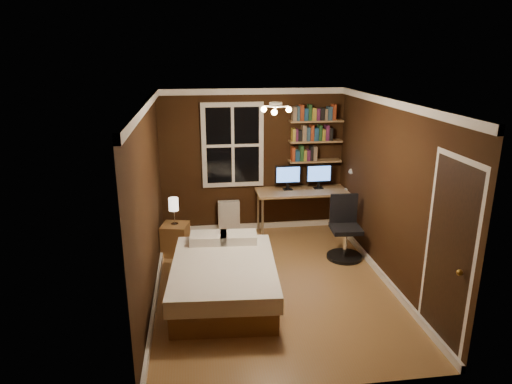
{
  "coord_description": "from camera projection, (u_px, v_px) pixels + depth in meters",
  "views": [
    {
      "loc": [
        -0.99,
        -5.6,
        3.09
      ],
      "look_at": [
        -0.17,
        0.45,
        1.2
      ],
      "focal_mm": 32.0,
      "sensor_mm": 36.0,
      "label": 1
    }
  ],
  "objects": [
    {
      "name": "monitor_left",
      "position": [
        288.0,
        178.0,
        7.87
      ],
      "size": [
        0.45,
        0.12,
        0.43
      ],
      "primitive_type": null,
      "color": "black",
      "rests_on": "desk"
    },
    {
      "name": "desk_lamp",
      "position": [
        350.0,
        179.0,
        7.79
      ],
      "size": [
        0.14,
        0.32,
        0.44
      ],
      "primitive_type": null,
      "color": "silver",
      "rests_on": "desk"
    },
    {
      "name": "bed",
      "position": [
        224.0,
        279.0,
        5.91
      ],
      "size": [
        1.44,
        1.91,
        0.62
      ],
      "rotation": [
        0.0,
        0.0,
        -0.07
      ],
      "color": "brown",
      "rests_on": "ground"
    },
    {
      "name": "floor",
      "position": [
        272.0,
        283.0,
        6.34
      ],
      "size": [
        4.2,
        4.2,
        0.0
      ],
      "primitive_type": "plane",
      "color": "olive",
      "rests_on": "ground"
    },
    {
      "name": "wall_left",
      "position": [
        149.0,
        203.0,
        5.77
      ],
      "size": [
        0.04,
        4.2,
        2.5
      ],
      "primitive_type": "cube",
      "color": "black",
      "rests_on": "ground"
    },
    {
      "name": "office_chair",
      "position": [
        345.0,
        235.0,
        7.05
      ],
      "size": [
        0.54,
        0.54,
        0.99
      ],
      "rotation": [
        0.0,
        0.0,
        -0.07
      ],
      "color": "black",
      "rests_on": "ground"
    },
    {
      "name": "bookshelf_lower",
      "position": [
        315.0,
        161.0,
        7.98
      ],
      "size": [
        0.92,
        0.22,
        0.03
      ],
      "primitive_type": "cube",
      "color": "#976F49",
      "rests_on": "wall_back"
    },
    {
      "name": "bookshelf_upper",
      "position": [
        316.0,
        121.0,
        7.78
      ],
      "size": [
        0.92,
        0.22,
        0.03
      ],
      "primitive_type": "cube",
      "color": "#976F49",
      "rests_on": "wall_back"
    },
    {
      "name": "door_knob",
      "position": [
        460.0,
        273.0,
        4.49
      ],
      "size": [
        0.06,
        0.06,
        0.06
      ],
      "primitive_type": "sphere",
      "color": "gold",
      "rests_on": "door"
    },
    {
      "name": "monitor_right",
      "position": [
        319.0,
        177.0,
        7.94
      ],
      "size": [
        0.45,
        0.12,
        0.43
      ],
      "primitive_type": null,
      "color": "black",
      "rests_on": "desk"
    },
    {
      "name": "bookshelf_middle",
      "position": [
        315.0,
        141.0,
        7.88
      ],
      "size": [
        0.92,
        0.22,
        0.03
      ],
      "primitive_type": "cube",
      "color": "#976F49",
      "rests_on": "wall_back"
    },
    {
      "name": "ceiling",
      "position": [
        274.0,
        101.0,
        5.6
      ],
      "size": [
        3.2,
        4.2,
        0.02
      ],
      "primitive_type": "cube",
      "color": "white",
      "rests_on": "wall_back"
    },
    {
      "name": "radiator",
      "position": [
        229.0,
        216.0,
        8.09
      ],
      "size": [
        0.38,
        0.13,
        0.57
      ],
      "primitive_type": "cube",
      "color": "silver",
      "rests_on": "ground"
    },
    {
      "name": "nightstand",
      "position": [
        175.0,
        239.0,
        7.2
      ],
      "size": [
        0.47,
        0.47,
        0.49
      ],
      "primitive_type": "cube",
      "rotation": [
        0.0,
        0.0,
        -0.22
      ],
      "color": "brown",
      "rests_on": "ground"
    },
    {
      "name": "wall_back",
      "position": [
        253.0,
        161.0,
        7.96
      ],
      "size": [
        3.2,
        0.04,
        2.5
      ],
      "primitive_type": "cube",
      "color": "black",
      "rests_on": "ground"
    },
    {
      "name": "bedside_lamp",
      "position": [
        174.0,
        211.0,
        7.07
      ],
      "size": [
        0.15,
        0.15,
        0.44
      ],
      "primitive_type": null,
      "color": "beige",
      "rests_on": "nightstand"
    },
    {
      "name": "books_row_upper",
      "position": [
        317.0,
        113.0,
        7.74
      ],
      "size": [
        0.66,
        0.16,
        0.23
      ],
      "primitive_type": null,
      "color": "#225124",
      "rests_on": "bookshelf_upper"
    },
    {
      "name": "wall_right",
      "position": [
        389.0,
        193.0,
        6.18
      ],
      "size": [
        0.04,
        4.2,
        2.5
      ],
      "primitive_type": "cube",
      "color": "black",
      "rests_on": "ground"
    },
    {
      "name": "window",
      "position": [
        233.0,
        145.0,
        7.79
      ],
      "size": [
        1.06,
        0.06,
        1.46
      ],
      "primitive_type": "cube",
      "color": "white",
      "rests_on": "wall_back"
    },
    {
      "name": "ceiling_fixture",
      "position": [
        276.0,
        110.0,
        5.54
      ],
      "size": [
        0.44,
        0.44,
        0.18
      ],
      "primitive_type": null,
      "color": "beige",
      "rests_on": "ceiling"
    },
    {
      "name": "books_row_middle",
      "position": [
        316.0,
        134.0,
        7.84
      ],
      "size": [
        0.66,
        0.16,
        0.23
      ],
      "primitive_type": null,
      "color": "navy",
      "rests_on": "bookshelf_middle"
    },
    {
      "name": "door",
      "position": [
        448.0,
        257.0,
        4.77
      ],
      "size": [
        0.03,
        0.82,
        2.05
      ],
      "primitive_type": null,
      "color": "black",
      "rests_on": "ground"
    },
    {
      "name": "books_row_lower",
      "position": [
        315.0,
        154.0,
        7.95
      ],
      "size": [
        0.42,
        0.16,
        0.23
      ],
      "primitive_type": null,
      "color": "#9C3B1C",
      "rests_on": "bookshelf_lower"
    },
    {
      "name": "desk",
      "position": [
        304.0,
        194.0,
        7.91
      ],
      "size": [
        1.65,
        0.62,
        0.78
      ],
      "color": "#976F49",
      "rests_on": "ground"
    }
  ]
}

